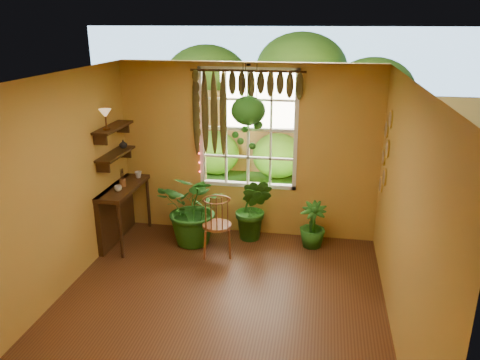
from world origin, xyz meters
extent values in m
plane|color=#563018|center=(0.00, 0.00, 0.00)|extent=(4.50, 4.50, 0.00)
plane|color=white|center=(0.00, 0.00, 2.70)|extent=(4.50, 4.50, 0.00)
plane|color=#BC9540|center=(0.00, 2.25, 1.35)|extent=(4.00, 0.00, 4.00)
plane|color=#BC9540|center=(-2.00, 0.00, 1.35)|extent=(0.00, 4.50, 4.50)
plane|color=#BC9540|center=(2.00, 0.00, 1.35)|extent=(0.00, 4.50, 4.50)
cube|color=white|center=(0.00, 2.28, 1.70)|extent=(1.52, 0.10, 1.86)
cube|color=white|center=(0.00, 2.31, 1.70)|extent=(1.38, 0.01, 1.78)
cylinder|color=#3E2511|center=(0.00, 2.17, 2.58)|extent=(1.70, 0.04, 0.04)
cube|color=#3E2511|center=(-1.80, 1.60, 0.87)|extent=(0.40, 1.20, 0.06)
cube|color=#3E2511|center=(-1.96, 1.60, 0.45)|extent=(0.08, 1.18, 0.90)
cylinder|color=#3E2511|center=(-1.64, 1.05, 0.43)|extent=(0.05, 0.05, 0.86)
cylinder|color=#3E2511|center=(-1.64, 2.15, 0.43)|extent=(0.05, 0.05, 0.86)
cube|color=#3E2511|center=(-1.88, 1.60, 1.40)|extent=(0.25, 0.90, 0.04)
cube|color=#3E2511|center=(-1.88, 1.60, 1.80)|extent=(0.25, 0.90, 0.04)
cube|color=#26601B|center=(0.00, 7.25, -0.02)|extent=(14.00, 10.00, 0.04)
cube|color=#9B6D49|center=(0.00, 5.45, 0.90)|extent=(12.00, 0.10, 1.80)
plane|color=#7EA8D4|center=(0.00, 9.05, 1.55)|extent=(12.00, 0.00, 12.00)
cylinder|color=brown|center=(-0.32, 1.43, 0.44)|extent=(0.51, 0.51, 0.04)
torus|color=brown|center=(-0.27, 1.26, 0.93)|extent=(0.40, 0.13, 0.40)
imported|color=#165519|center=(-0.70, 1.69, 0.58)|extent=(1.23, 1.12, 1.17)
imported|color=#165519|center=(0.14, 1.98, 0.52)|extent=(0.65, 0.57, 1.03)
imported|color=#165519|center=(1.05, 1.91, 0.35)|extent=(0.43, 0.43, 0.70)
ellipsoid|color=black|center=(0.04, 2.03, 1.96)|extent=(0.30, 0.30, 0.18)
ellipsoid|color=#165519|center=(0.04, 2.03, 2.03)|extent=(0.50, 0.50, 0.43)
imported|color=silver|center=(-1.78, 1.38, 0.94)|extent=(0.12, 0.12, 0.09)
imported|color=beige|center=(-1.72, 2.01, 0.95)|extent=(0.12, 0.12, 0.10)
cylinder|color=brown|center=(-1.80, 1.59, 0.96)|extent=(0.10, 0.10, 0.12)
imported|color=#B2AD99|center=(-1.87, 1.88, 1.48)|extent=(0.13, 0.13, 0.13)
cylinder|color=brown|center=(-1.86, 1.36, 1.83)|extent=(0.10, 0.10, 0.03)
cylinder|color=brown|center=(-1.86, 1.36, 1.93)|extent=(0.02, 0.02, 0.18)
cone|color=slate|center=(-1.86, 1.36, 2.05)|extent=(0.18, 0.18, 0.12)
camera|label=1|loc=(1.12, -4.62, 3.29)|focal=35.00mm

